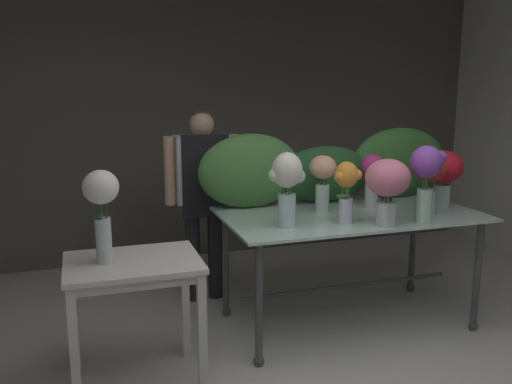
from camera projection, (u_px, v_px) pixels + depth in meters
name	position (u px, v px, depth m)	size (l,w,h in m)	color
ground_plane	(268.00, 315.00, 4.38)	(7.78, 7.78, 0.00)	beige
wall_back	(213.00, 117.00, 5.70)	(5.98, 0.12, 2.88)	#5B564C
display_table_glass	(349.00, 229.00, 4.10)	(1.88, 1.02, 0.87)	silver
side_table_white	(133.00, 277.00, 3.26)	(0.78, 0.59, 0.79)	silver
florist	(203.00, 185.00, 4.52)	(0.63, 0.24, 1.59)	#232328
foliage_backdrop	(328.00, 169.00, 4.39)	(2.12, 0.26, 0.57)	#477F3D
vase_scarlet_peonies	(429.00, 174.00, 3.99)	(0.26, 0.26, 0.43)	silver
vase_ivory_tulips	(287.00, 183.00, 3.63)	(0.25, 0.20, 0.50)	silver
vase_crimson_anemones	(443.00, 171.00, 4.19)	(0.30, 0.30, 0.44)	silver
vase_magenta_hydrangea	(372.00, 176.00, 4.22)	(0.17, 0.17, 0.40)	silver
vase_violet_stock	(427.00, 173.00, 3.73)	(0.25, 0.22, 0.53)	silver
vase_peach_dahlias	(323.00, 177.00, 4.05)	(0.20, 0.20, 0.42)	silver
vase_sunset_carnations	(346.00, 187.00, 3.73)	(0.21, 0.16, 0.42)	silver
vase_rosy_lilies	(388.00, 184.00, 3.67)	(0.30, 0.30, 0.45)	silver
vase_white_roses_tall	(102.00, 202.00, 3.12)	(0.20, 0.20, 0.54)	silver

